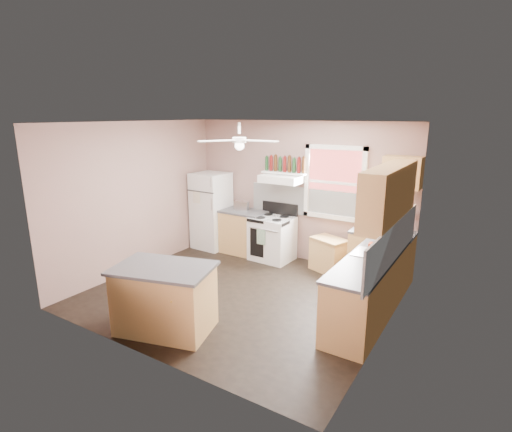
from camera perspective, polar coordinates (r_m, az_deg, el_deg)
The scene contains 32 objects.
floor at distance 6.56m, azimuth -2.17°, elevation -11.07°, with size 4.50×4.50×0.00m, color black.
ceiling at distance 5.93m, azimuth -2.42°, elevation 13.21°, with size 4.50×4.50×0.00m, color white.
wall_back at distance 7.82m, azimuth 6.08°, elevation 3.48°, with size 4.50×0.05×2.70m, color #8B6A61.
wall_right at distance 5.22m, azimuth 18.88°, elevation -2.78°, with size 0.05×4.00×2.70m, color #8B6A61.
wall_left at distance 7.59m, azimuth -16.66°, elevation 2.62°, with size 0.05×4.00×2.70m, color #8B6A61.
backsplash_back at distance 7.64m, azimuth 8.95°, elevation 1.79°, with size 2.90×0.03×0.55m, color white.
backsplash_right at distance 5.56m, azimuth 19.05°, elevation -3.65°, with size 0.03×2.60×0.55m, color white.
window_view at distance 7.45m, azimuth 11.19°, elevation 4.69°, with size 1.00×0.02×1.20m, color maroon.
window_frame at distance 7.42m, azimuth 11.12°, elevation 4.66°, with size 1.16×0.07×1.36m, color white.
refrigerator at distance 8.58m, azimuth -6.40°, elevation 0.76°, with size 0.69×0.67×1.62m, color white.
base_cabinet_left at distance 8.28m, azimuth -1.69°, elevation -2.38°, with size 0.90×0.60×0.86m, color tan.
counter_left at distance 8.16m, azimuth -1.72°, elevation 0.64°, with size 0.92×0.62×0.04m, color #404042.
toaster at distance 8.20m, azimuth -2.10°, elevation 1.49°, with size 0.28×0.16×0.18m, color silver.
stove at distance 7.89m, azimuth 2.33°, elevation -3.24°, with size 0.78×0.64×0.86m, color white.
range_hood at distance 7.64m, azimuth 3.67°, elevation 5.33°, with size 0.78×0.50×0.14m, color white.
bottle_shelf at distance 7.73m, azimuth 4.10°, elevation 6.18°, with size 0.90×0.26×0.03m, color white.
cart at distance 7.48m, azimuth 10.36°, elevation -5.46°, with size 0.62×0.42×0.62m, color tan.
base_cabinet_corner at distance 7.19m, azimuth 17.40°, elevation -5.70°, with size 1.00×0.60×0.86m, color tan.
base_cabinet_right at distance 5.89m, azimuth 15.72°, elevation -10.16°, with size 0.60×2.20×0.86m, color tan.
counter_corner at distance 7.06m, azimuth 17.67°, elevation -2.27°, with size 1.02×0.62×0.04m, color #404042.
counter_right at distance 5.72m, azimuth 15.93°, elevation -6.03°, with size 0.62×2.22×0.04m, color #404042.
sink at distance 5.90m, azimuth 16.49°, elevation -5.29°, with size 0.55×0.45×0.03m, color silver.
faucet at distance 5.84m, azimuth 18.06°, elevation -4.84°, with size 0.03×0.03×0.14m, color silver.
upper_cabinet_right at distance 5.64m, azimuth 18.50°, elevation 2.99°, with size 0.33×1.80×0.76m, color tan.
upper_cabinet_corner at distance 6.93m, azimuth 20.19°, elevation 5.88°, with size 0.60×0.33×0.52m, color tan.
paper_towel at distance 7.05m, azimuth 20.74°, elevation 0.57°, with size 0.12×0.12×0.26m, color white.
island at distance 5.53m, azimuth -12.87°, elevation -11.61°, with size 1.20×0.76×0.86m, color tan.
island_top at distance 5.36m, azimuth -13.14°, elevation -7.27°, with size 1.27×0.83×0.04m, color #404042.
ceiling_fan_hub at distance 5.94m, azimuth -2.39°, elevation 10.79°, with size 0.20×0.20×0.08m, color white.
soap_bottle at distance 5.68m, azimuth 17.93°, elevation -4.83°, with size 0.09×0.09×0.24m, color silver.
red_caddy at distance 6.06m, azimuth 16.67°, elevation -4.23°, with size 0.18×0.12×0.10m, color #BB2E10.
wine_bottles at distance 7.70m, azimuth 4.16°, elevation 7.35°, with size 0.86×0.06×0.31m.
Camera 1 is at (3.34, -4.90, 2.83)m, focal length 28.00 mm.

